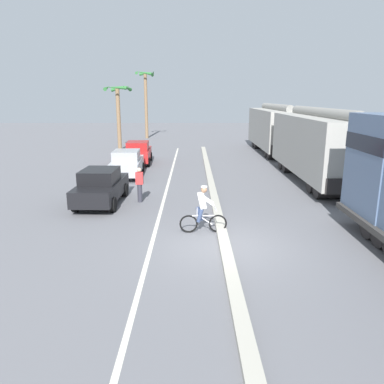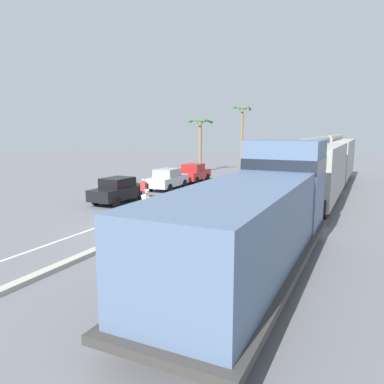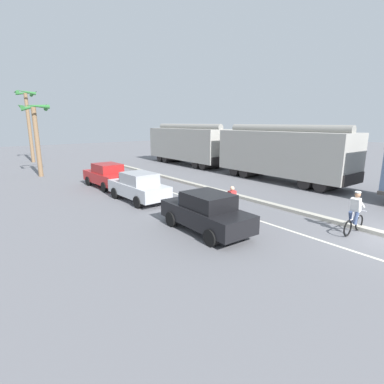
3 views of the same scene
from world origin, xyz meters
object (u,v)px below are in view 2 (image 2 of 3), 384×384
Objects in this scene: locomotive at (260,218)px; hopper_car_lead at (315,172)px; palm_tree_near at (200,134)px; palm_tree_far at (242,124)px; parked_car_black at (119,190)px; cyclist at (147,207)px; hopper_car_middle at (333,159)px; parked_car_silver at (168,179)px; parked_car_red at (194,173)px; pedestrian_by_cars at (144,191)px.

locomotive reaches higher than hopper_car_lead.
palm_tree_far is (1.27, 10.26, 1.12)m from palm_tree_near.
palm_tree_near is at bearing 97.93° from parked_car_black.
locomotive is 6.77× the size of cyclist.
palm_tree_far is (-5.74, 31.95, 4.47)m from cyclist.
hopper_car_middle reaches higher than cyclist.
palm_tree_near reaches higher than parked_car_silver.
cyclist is (4.32, -14.43, 0.00)m from parked_car_red.
hopper_car_lead is 1.38× the size of palm_tree_far.
parked_car_black is at bearing -171.42° from pedestrian_by_cars.
palm_tree_far is (-12.50, 23.54, 3.21)m from hopper_car_lead.
palm_tree_far is 28.42m from pedestrian_by_cars.
locomotive is at bearing -90.00° from hopper_car_middle.
parked_car_black is (-11.27, -4.64, -1.26)m from hopper_car_lead.
parked_car_red and pedestrian_by_cars have the same top height.
hopper_car_middle reaches higher than pedestrian_by_cars.
cyclist is at bearing 151.02° from locomotive.
hopper_car_middle is at bearing 90.00° from locomotive.
parked_car_silver is 4.61m from parked_car_red.
palm_tree_far reaches higher than palm_tree_near.
hopper_car_lead is 10.59m from pedestrian_by_cars.
hopper_car_lead is 12.67m from parked_car_red.
parked_car_black is 18.40m from palm_tree_near.
palm_tree_far reaches higher than hopper_car_lead.
cyclist is at bearing -66.04° from parked_car_silver.
pedestrian_by_cars is (4.21, -17.66, -3.32)m from palm_tree_near.
palm_tree_far reaches higher than hopper_car_middle.
locomotive is at bearing -28.98° from cyclist.
parked_car_silver is 5.98m from pedestrian_by_cars.
parked_car_red is (-11.08, 18.17, -0.98)m from locomotive.
cyclist is 0.29× the size of palm_tree_near.
parked_car_silver is at bearing 113.96° from cyclist.
palm_tree_far reaches higher than cyclist.
pedestrian_by_cars is at bearing -155.39° from hopper_car_lead.
palm_tree_far reaches higher than parked_car_black.
hopper_car_lead is at bearing -43.97° from palm_tree_near.
hopper_car_middle is at bearing 26.76° from parked_car_red.
parked_car_black is at bearing -91.43° from parked_car_silver.
parked_car_silver is at bearing 172.83° from hopper_car_lead.
locomotive is 17.56m from parked_car_silver.
pedestrian_by_cars is (-2.80, 4.03, 0.03)m from cyclist.
palm_tree_near is (-2.50, 17.92, 3.35)m from parked_car_black.
hopper_car_lead is (0.00, 12.16, 0.28)m from locomotive.
parked_car_red is 2.64× the size of pedestrian_by_cars.
parked_car_black is at bearing -124.77° from hopper_car_middle.
palm_tree_near is (-2.69, 7.27, 3.35)m from parked_car_red.
cyclist is at bearing -73.33° from parked_car_red.
hopper_car_lead is 1.00× the size of hopper_car_middle.
hopper_car_lead reaches higher than pedestrian_by_cars.
palm_tree_near reaches higher than pedestrian_by_cars.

